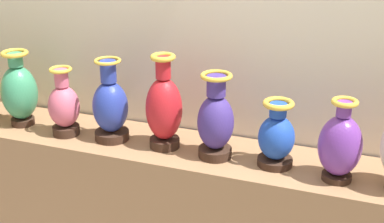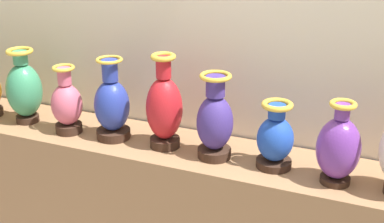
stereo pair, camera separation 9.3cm
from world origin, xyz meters
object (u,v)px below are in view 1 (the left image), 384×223
vase_indigo (216,121)px  vase_jade (19,91)px  vase_violet (340,145)px  vase_rose (64,106)px  vase_sapphire (276,137)px  vase_crimson (164,108)px  vase_cobalt (110,107)px

vase_indigo → vase_jade: bearing=179.6°
vase_indigo → vase_violet: vase_indigo is taller
vase_rose → vase_violet: size_ratio=0.97×
vase_rose → vase_indigo: bearing=1.6°
vase_rose → vase_sapphire: (1.00, 0.03, -0.01)m
vase_indigo → vase_crimson: bearing=176.6°
vase_cobalt → vase_violet: 1.03m
vase_indigo → vase_violet: 0.52m
vase_rose → vase_crimson: size_ratio=0.77×
vase_crimson → vase_violet: bearing=-3.0°
vase_rose → vase_sapphire: 1.00m
vase_rose → vase_crimson: vase_crimson is taller
vase_crimson → vase_indigo: size_ratio=1.14×
vase_crimson → vase_sapphire: size_ratio=1.50×
vase_indigo → vase_violet: size_ratio=1.11×
vase_violet → vase_jade: bearing=178.8°
vase_jade → vase_sapphire: bearing=0.2°
vase_rose → vase_cobalt: 0.23m
vase_jade → vase_sapphire: vase_jade is taller
vase_cobalt → vase_crimson: vase_crimson is taller
vase_cobalt → vase_indigo: (0.51, -0.01, 0.01)m
vase_cobalt → vase_indigo: 0.51m
vase_indigo → vase_sapphire: (0.26, 0.01, -0.04)m
vase_rose → vase_crimson: (0.50, 0.04, 0.04)m
vase_jade → vase_indigo: 1.01m
vase_cobalt → vase_crimson: (0.26, 0.01, 0.03)m
vase_cobalt → vase_rose: bearing=-173.4°
vase_indigo → vase_sapphire: bearing=2.8°
vase_rose → vase_cobalt: vase_cobalt is taller
vase_jade → vase_indigo: vase_indigo is taller
vase_cobalt → vase_sapphire: size_ratio=1.34×
vase_rose → vase_sapphire: vase_rose is taller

